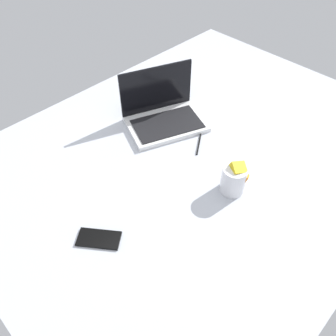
% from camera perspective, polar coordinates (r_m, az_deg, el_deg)
% --- Properties ---
extents(bed_mattress, '(1.80, 1.40, 0.18)m').
position_cam_1_polar(bed_mattress, '(1.49, 5.13, 0.40)').
color(bed_mattress, '#B7BCC6').
rests_on(bed_mattress, ground).
extents(laptop, '(0.39, 0.34, 0.23)m').
position_cam_1_polar(laptop, '(1.53, -0.79, 8.97)').
color(laptop, silver).
rests_on(laptop, bed_mattress).
extents(snack_cup, '(0.09, 0.09, 0.13)m').
position_cam_1_polar(snack_cup, '(1.25, 10.92, -1.77)').
color(snack_cup, silver).
rests_on(snack_cup, bed_mattress).
extents(cell_phone, '(0.14, 0.15, 0.01)m').
position_cam_1_polar(cell_phone, '(1.17, -11.38, -11.41)').
color(cell_phone, black).
rests_on(cell_phone, bed_mattress).
extents(charger_cable, '(0.14, 0.10, 0.01)m').
position_cam_1_polar(charger_cable, '(1.46, 5.24, 4.51)').
color(charger_cable, black).
rests_on(charger_cable, bed_mattress).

